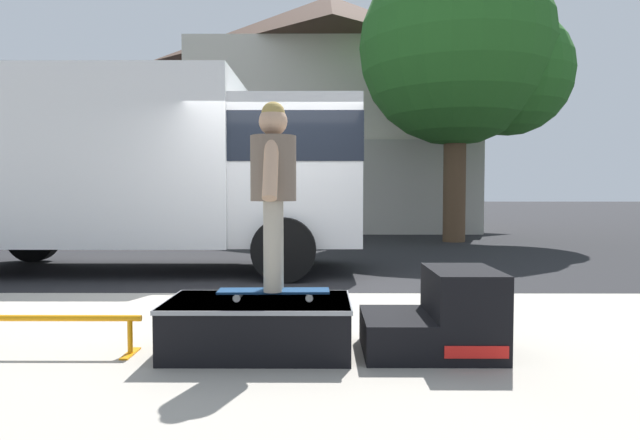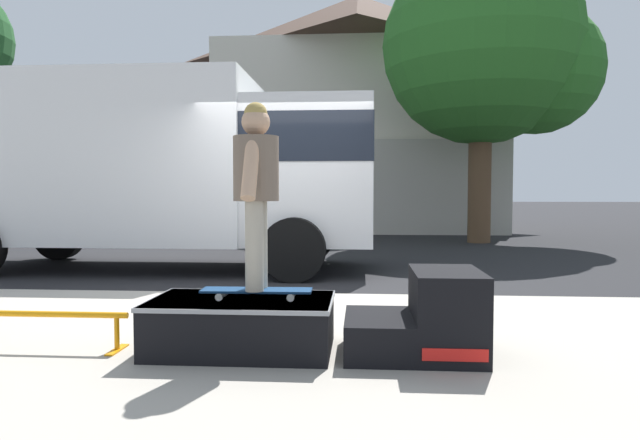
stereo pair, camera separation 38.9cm
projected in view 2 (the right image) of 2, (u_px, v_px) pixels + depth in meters
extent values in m
plane|color=black|center=(273.00, 295.00, 6.83)|extent=(140.00, 140.00, 0.00)
cube|color=#A8A093|center=(205.00, 366.00, 3.84)|extent=(50.00, 5.00, 0.12)
cube|color=black|center=(242.00, 325.00, 4.00)|extent=(1.27, 0.76, 0.37)
cube|color=gray|center=(242.00, 301.00, 3.99)|extent=(1.29, 0.78, 0.03)
cube|color=black|center=(378.00, 335.00, 3.93)|extent=(0.47, 0.73, 0.26)
cube|color=black|center=(447.00, 313.00, 3.89)|extent=(0.47, 0.73, 0.59)
cube|color=red|center=(455.00, 355.00, 3.53)|extent=(0.41, 0.01, 0.08)
cylinder|color=orange|center=(36.00, 314.00, 4.03)|extent=(1.35, 0.04, 0.04)
cylinder|color=orange|center=(117.00, 333.00, 4.00)|extent=(0.04, 0.04, 0.25)
cube|color=orange|center=(117.00, 350.00, 4.00)|extent=(0.06, 0.28, 0.01)
cube|color=navy|center=(257.00, 290.00, 3.98)|extent=(0.78, 0.22, 0.02)
cylinder|color=silver|center=(293.00, 293.00, 4.06)|extent=(0.05, 0.03, 0.05)
cylinder|color=silver|center=(291.00, 298.00, 3.88)|extent=(0.05, 0.03, 0.05)
cylinder|color=silver|center=(225.00, 292.00, 4.09)|extent=(0.05, 0.03, 0.05)
cylinder|color=silver|center=(219.00, 297.00, 3.91)|extent=(0.05, 0.03, 0.05)
cylinder|color=#B7AD99|center=(259.00, 244.00, 4.05)|extent=(0.13, 0.13, 0.63)
cylinder|color=#B7AD99|center=(254.00, 246.00, 3.89)|extent=(0.13, 0.13, 0.63)
cylinder|color=#726051|center=(256.00, 169.00, 3.94)|extent=(0.32, 0.32, 0.45)
cylinder|color=tan|center=(261.00, 172.00, 4.14)|extent=(0.10, 0.28, 0.43)
cylinder|color=tan|center=(251.00, 169.00, 3.74)|extent=(0.10, 0.28, 0.43)
sphere|color=tan|center=(256.00, 122.00, 3.93)|extent=(0.20, 0.20, 0.20)
sphere|color=tan|center=(256.00, 114.00, 3.92)|extent=(0.16, 0.16, 0.16)
cube|color=white|center=(101.00, 162.00, 9.16)|extent=(5.00, 2.35, 2.60)
cube|color=white|center=(312.00, 173.00, 8.92)|extent=(1.90, 2.16, 2.20)
cube|color=black|center=(312.00, 143.00, 8.90)|extent=(1.92, 2.19, 0.70)
cylinder|color=black|center=(309.00, 236.00, 10.16)|extent=(0.90, 0.28, 0.90)
cylinder|color=black|center=(294.00, 250.00, 7.82)|extent=(0.90, 0.28, 0.90)
cylinder|color=black|center=(59.00, 235.00, 10.50)|extent=(0.90, 0.28, 0.90)
cylinder|color=brown|center=(480.00, 177.00, 13.92)|extent=(0.56, 0.56, 3.27)
sphere|color=#286623|center=(481.00, 46.00, 13.77)|extent=(4.83, 4.83, 4.83)
sphere|color=#286623|center=(536.00, 70.00, 13.70)|extent=(3.14, 3.14, 3.14)
cube|color=beige|center=(357.00, 145.00, 20.66)|extent=(9.00, 7.50, 6.00)
cube|color=#B2ADA3|center=(356.00, 187.00, 16.76)|extent=(9.00, 0.50, 2.80)
pyramid|color=#473328|center=(358.00, 29.00, 20.46)|extent=(9.54, 7.95, 2.40)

